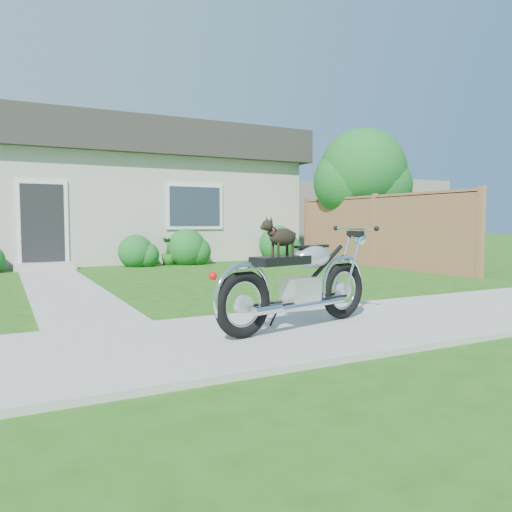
# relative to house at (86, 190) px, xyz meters

# --- Properties ---
(ground) EXTENTS (80.00, 80.00, 0.00)m
(ground) POSITION_rel_house_xyz_m (0.00, -11.99, -2.16)
(ground) COLOR #235114
(ground) RESTS_ON ground
(sidewalk) EXTENTS (24.00, 2.20, 0.04)m
(sidewalk) POSITION_rel_house_xyz_m (0.00, -11.99, -2.14)
(sidewalk) COLOR #9E9B93
(sidewalk) RESTS_ON ground
(walkway) EXTENTS (1.20, 8.00, 0.03)m
(walkway) POSITION_rel_house_xyz_m (-1.50, -6.99, -2.14)
(walkway) COLOR #9E9B93
(walkway) RESTS_ON ground
(house) EXTENTS (12.60, 7.03, 4.50)m
(house) POSITION_rel_house_xyz_m (0.00, 0.00, 0.00)
(house) COLOR beige
(house) RESTS_ON ground
(fence) EXTENTS (0.12, 6.62, 1.90)m
(fence) POSITION_rel_house_xyz_m (6.30, -6.24, -1.22)
(fence) COLOR #9A6B45
(fence) RESTS_ON ground
(tree_near) EXTENTS (2.63, 2.57, 3.94)m
(tree_near) POSITION_rel_house_xyz_m (7.37, -4.65, 0.37)
(tree_near) COLOR #3D2B1C
(tree_near) RESTS_ON ground
(tree_far) EXTENTS (2.84, 2.81, 4.31)m
(tree_far) POSITION_rel_house_xyz_m (8.95, -2.52, 0.61)
(tree_far) COLOR #3D2B1C
(tree_far) RESTS_ON ground
(shrub_row) EXTENTS (10.98, 1.14, 1.14)m
(shrub_row) POSITION_rel_house_xyz_m (1.20, -3.49, -1.73)
(shrub_row) COLOR #185D20
(shrub_row) RESTS_ON ground
(potted_plant_right) EXTENTS (0.55, 0.55, 0.75)m
(potted_plant_right) POSITION_rel_house_xyz_m (1.59, -3.44, -1.78)
(potted_plant_right) COLOR #1F631B
(potted_plant_right) RESTS_ON ground
(motorcycle_with_dog) EXTENTS (2.19, 0.83, 1.15)m
(motorcycle_with_dog) POSITION_rel_house_xyz_m (0.41, -11.96, -1.61)
(motorcycle_with_dog) COLOR black
(motorcycle_with_dog) RESTS_ON sidewalk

